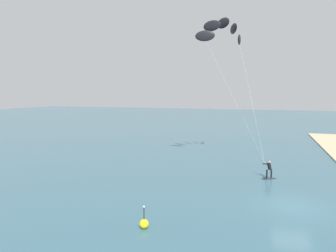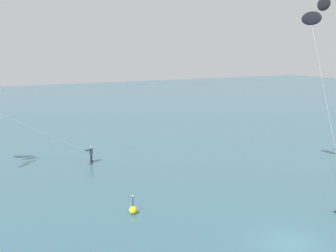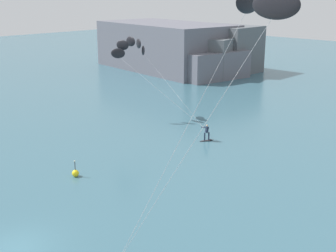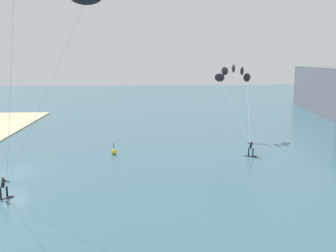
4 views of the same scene
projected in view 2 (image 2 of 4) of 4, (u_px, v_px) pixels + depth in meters
ground_plane at (290, 243)px, 24.76m from camera, size 240.00×240.00×0.00m
marker_buoy at (133, 210)px, 29.10m from camera, size 0.56×0.56×1.38m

